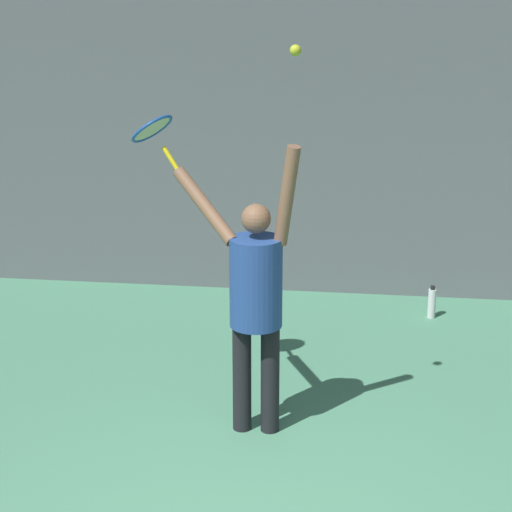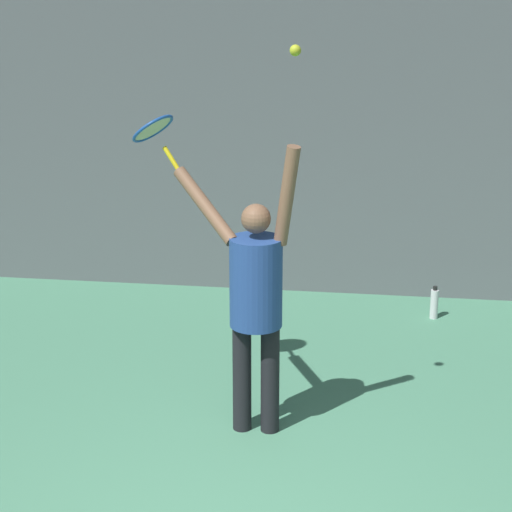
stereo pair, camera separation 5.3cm
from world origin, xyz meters
The scene contains 5 objects.
back_wall centered at (0.00, 4.87, 2.50)m, with size 18.00×0.10×5.00m.
tennis_player centered at (-0.17, 1.91, 1.02)m, with size 0.95×0.58×2.04m.
tennis_racket centered at (-0.94, 2.34, 2.02)m, with size 0.41×0.41×0.40m.
tennis_ball centered at (0.09, 1.81, 2.62)m, with size 0.07×0.07×0.07m.
water_bottle centered at (1.16, 4.25, 0.14)m, with size 0.07×0.07×0.31m.
Camera 2 is at (0.65, -3.87, 3.12)m, focal length 65.00 mm.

